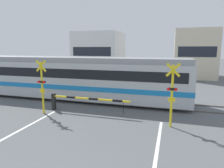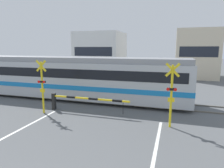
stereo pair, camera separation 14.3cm
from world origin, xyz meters
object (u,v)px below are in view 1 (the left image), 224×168
at_px(commuter_train, 57,76).
at_px(crossing_signal_left, 42,84).
at_px(crossing_barrier_near, 75,100).
at_px(crossing_signal_right, 172,92).
at_px(crossing_barrier_far, 150,87).
at_px(pedestrian, 135,78).

relative_size(commuter_train, crossing_signal_left, 6.27).
xyz_separation_m(crossing_barrier_near, crossing_signal_left, (-1.68, -0.79, 1.01)).
height_order(crossing_signal_left, crossing_signal_right, same).
bearing_deg(crossing_barrier_far, commuter_train, -158.72).
relative_size(commuter_train, pedestrian, 12.40).
bearing_deg(pedestrian, commuter_train, -131.74).
relative_size(crossing_barrier_near, crossing_signal_left, 1.58).
bearing_deg(crossing_barrier_near, crossing_signal_left, -154.81).
relative_size(commuter_train, crossing_barrier_far, 3.98).
bearing_deg(commuter_train, crossing_signal_right, -23.04).
xyz_separation_m(crossing_barrier_far, crossing_signal_left, (-5.58, -6.34, 1.01)).
bearing_deg(crossing_barrier_near, commuter_train, 136.35).
bearing_deg(crossing_barrier_far, crossing_barrier_near, -125.12).
distance_m(crossing_signal_right, pedestrian, 10.05).
xyz_separation_m(crossing_signal_left, crossing_signal_right, (7.27, 0.00, 0.00)).
relative_size(crossing_barrier_far, pedestrian, 3.12).
bearing_deg(commuter_train, pedestrian, 48.26).
bearing_deg(crossing_signal_left, commuter_train, 109.85).
bearing_deg(crossing_signal_right, pedestrian, 110.13).
height_order(commuter_train, pedestrian, commuter_train).
xyz_separation_m(crossing_barrier_near, crossing_signal_right, (5.58, -0.79, 1.01)).
relative_size(crossing_signal_left, crossing_signal_right, 1.00).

